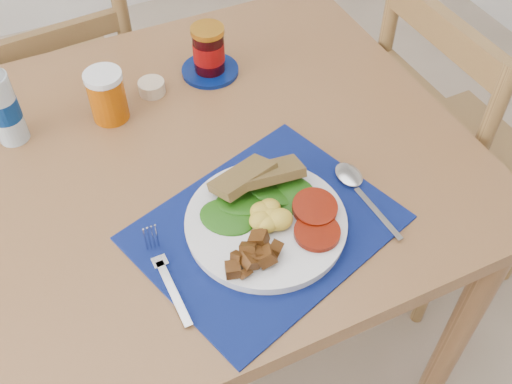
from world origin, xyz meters
The scene contains 11 objects.
table centered at (0.00, 0.20, 0.67)m, with size 1.40×0.90×0.75m.
chair_far centered at (-0.01, 0.82, 0.59)m, with size 0.47×0.45×1.18m.
chair_end centered at (0.84, 0.19, 0.57)m, with size 0.40×0.42×1.11m.
placemat centered at (0.22, -0.02, 0.75)m, with size 0.42×0.33×0.00m, color black.
breakfast_plate centered at (0.22, -0.03, 0.77)m, with size 0.27×0.27×0.07m.
fork centered at (0.03, -0.04, 0.76)m, with size 0.03×0.19×0.00m.
spoon centered at (0.41, -0.01, 0.76)m, with size 0.05×0.20×0.01m.
water_bottle centered at (-0.13, 0.39, 0.84)m, with size 0.06×0.06×0.20m.
juice_glass centered at (0.06, 0.37, 0.80)m, with size 0.07×0.07×0.10m, color #AA4904.
ramekin centered at (0.16, 0.41, 0.76)m, with size 0.06×0.06×0.03m, color beige.
jam_on_saucer centered at (0.30, 0.42, 0.80)m, with size 0.13×0.13×0.11m.
Camera 1 is at (-0.06, -0.59, 1.57)m, focal length 42.00 mm.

